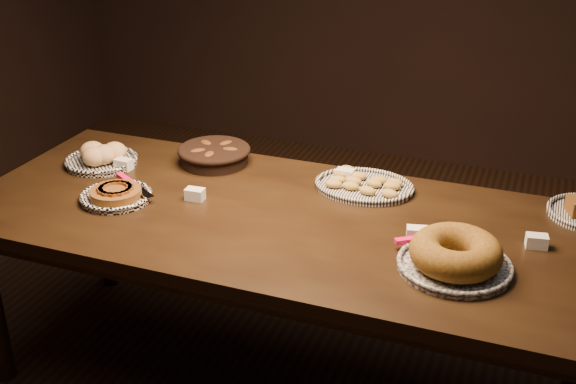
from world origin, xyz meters
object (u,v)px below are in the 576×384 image
(buffet_table, at_px, (286,234))
(apple_tart_plate, at_px, (116,195))
(bundt_cake_plate, at_px, (455,256))
(madeleine_platter, at_px, (364,185))

(buffet_table, bearing_deg, apple_tart_plate, -170.94)
(apple_tart_plate, bearing_deg, bundt_cake_plate, 8.52)
(buffet_table, xyz_separation_m, bundt_cake_plate, (0.62, -0.16, 0.12))
(apple_tart_plate, height_order, madeleine_platter, apple_tart_plate)
(buffet_table, xyz_separation_m, madeleine_platter, (0.20, 0.32, 0.09))
(apple_tart_plate, xyz_separation_m, bundt_cake_plate, (1.27, -0.05, 0.03))
(buffet_table, height_order, madeleine_platter, madeleine_platter)
(buffet_table, height_order, bundt_cake_plate, bundt_cake_plate)
(buffet_table, distance_m, madeleine_platter, 0.39)
(apple_tart_plate, bearing_deg, buffet_table, 19.98)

